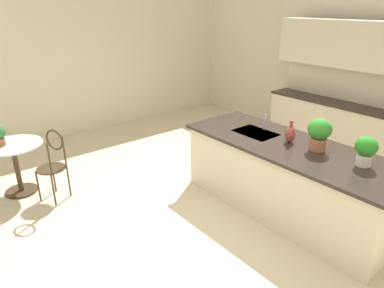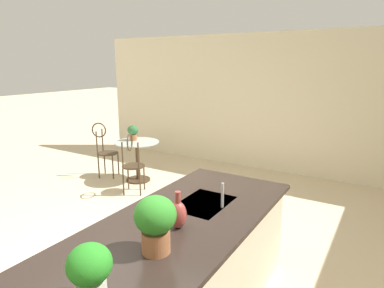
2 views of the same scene
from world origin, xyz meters
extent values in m
plane|color=beige|center=(0.00, 0.00, 0.00)|extent=(40.00, 40.00, 0.00)
cube|color=beige|center=(0.00, 3.66, 1.35)|extent=(9.00, 0.12, 2.70)
cube|color=beige|center=(-4.26, 0.00, 1.35)|extent=(0.12, 7.80, 2.70)
cube|color=beige|center=(0.30, 0.85, 0.44)|extent=(2.70, 0.96, 0.88)
cube|color=#2D231E|center=(0.30, 0.85, 0.90)|extent=(2.80, 1.06, 0.04)
cube|color=#B2B5BA|center=(-0.25, 0.85, 0.91)|extent=(0.56, 0.40, 0.03)
cube|color=beige|center=(-0.40, 3.20, 0.44)|extent=(2.40, 0.60, 0.88)
cube|color=#2D231E|center=(-0.40, 3.20, 0.90)|extent=(2.44, 0.64, 0.04)
cube|color=beige|center=(-0.40, 3.36, 1.22)|extent=(2.40, 0.04, 0.60)
cube|color=beige|center=(-0.40, 3.18, 1.90)|extent=(2.40, 0.36, 0.76)
cylinder|color=#3D2D1E|center=(-2.36, -1.72, 0.01)|extent=(0.44, 0.44, 0.03)
cylinder|color=#3D2D1E|center=(-2.36, -1.72, 0.38)|extent=(0.07, 0.07, 0.69)
cylinder|color=#B2C6C1|center=(-2.36, -1.72, 0.73)|extent=(0.80, 0.80, 0.01)
cylinder|color=#3D2D1E|center=(-1.94, -1.58, 0.23)|extent=(0.03, 0.03, 0.45)
cylinder|color=#3D2D1E|center=(-2.06, -1.33, 0.23)|extent=(0.03, 0.03, 0.45)
cylinder|color=#3D2D1E|center=(-1.69, -1.46, 0.23)|extent=(0.03, 0.03, 0.45)
cylinder|color=#3D2D1E|center=(-1.81, -1.21, 0.23)|extent=(0.03, 0.03, 0.45)
cylinder|color=#3D2D1E|center=(-1.87, -1.39, 0.46)|extent=(0.51, 0.51, 0.02)
cylinder|color=#3D2D1E|center=(-1.68, -1.44, 0.68)|extent=(0.03, 0.03, 0.45)
cylinder|color=#3D2D1E|center=(-1.79, -1.21, 0.68)|extent=(0.03, 0.03, 0.45)
torus|color=#3D2D1E|center=(-1.74, -1.33, 0.90)|extent=(0.27, 0.14, 0.28)
cylinder|color=#B2B5BA|center=(-0.25, 1.03, 1.03)|extent=(0.02, 0.02, 0.22)
cylinder|color=#9E603D|center=(-2.41, -1.85, 0.79)|extent=(0.14, 0.14, 0.11)
cylinder|color=#9E603D|center=(0.60, 0.97, 0.99)|extent=(0.19, 0.19, 0.15)
ellipsoid|color=#2F8528|center=(0.60, 0.97, 1.18)|extent=(0.27, 0.27, 0.25)
cylinder|color=beige|center=(1.15, 0.97, 0.98)|extent=(0.16, 0.16, 0.13)
ellipsoid|color=#288623|center=(1.15, 0.97, 1.14)|extent=(0.23, 0.23, 0.21)
ellipsoid|color=#993D38|center=(0.25, 0.91, 1.02)|extent=(0.13, 0.13, 0.21)
cylinder|color=#993D38|center=(0.25, 0.91, 1.17)|extent=(0.04, 0.04, 0.08)
camera|label=1|loc=(2.59, -2.57, 2.54)|focal=32.37mm
camera|label=2|loc=(2.15, 2.19, 2.12)|focal=31.32mm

